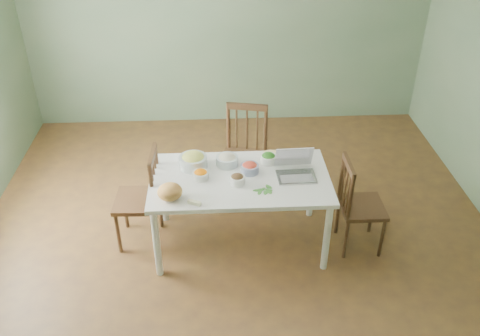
{
  "coord_description": "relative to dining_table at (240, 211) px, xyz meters",
  "views": [
    {
      "loc": [
        -0.18,
        -3.75,
        3.24
      ],
      "look_at": [
        0.02,
        -0.04,
        0.84
      ],
      "focal_mm": 38.41,
      "sensor_mm": 36.0,
      "label": 1
    }
  ],
  "objects": [
    {
      "name": "chair_right",
      "position": [
        1.1,
        -0.08,
        0.09
      ],
      "size": [
        0.39,
        0.41,
        0.92
      ],
      "primitive_type": null,
      "rotation": [
        0.0,
        0.0,
        1.57
      ],
      "color": "#351E11",
      "rests_on": "floor"
    },
    {
      "name": "butter_stick",
      "position": [
        -0.39,
        -0.37,
        0.38
      ],
      "size": [
        0.12,
        0.08,
        0.03
      ],
      "primitive_type": "cube",
      "rotation": [
        0.0,
        0.0,
        -0.44
      ],
      "color": "beige",
      "rests_on": "dining_table"
    },
    {
      "name": "flatbread",
      "position": [
        0.31,
        0.34,
        0.38
      ],
      "size": [
        0.22,
        0.22,
        0.02
      ],
      "primitive_type": "cylinder",
      "rotation": [
        0.0,
        0.0,
        -0.31
      ],
      "color": "#E0BC7D",
      "rests_on": "dining_table"
    },
    {
      "name": "chair_far",
      "position": [
        0.08,
        0.7,
        0.14
      ],
      "size": [
        0.53,
        0.51,
        1.01
      ],
      "primitive_type": null,
      "rotation": [
        0.0,
        0.0,
        -0.2
      ],
      "color": "#351E11",
      "rests_on": "floor"
    },
    {
      "name": "floor",
      "position": [
        -0.02,
        0.04,
        -0.37
      ],
      "size": [
        5.0,
        5.0,
        0.0
      ],
      "primitive_type": "cube",
      "color": "#472E1E",
      "rests_on": "ground"
    },
    {
      "name": "bowl_mushroom",
      "position": [
        -0.03,
        -0.09,
        0.41
      ],
      "size": [
        0.15,
        0.15,
        0.09
      ],
      "primitive_type": null,
      "rotation": [
        0.0,
        0.0,
        0.14
      ],
      "color": "black",
      "rests_on": "dining_table"
    },
    {
      "name": "wall_back",
      "position": [
        -0.02,
        2.54,
        0.98
      ],
      "size": [
        5.0,
        0.0,
        2.7
      ],
      "primitive_type": "cube",
      "color": "gray",
      "rests_on": "ground"
    },
    {
      "name": "bowl_redpep",
      "position": [
        0.09,
        0.08,
        0.42
      ],
      "size": [
        0.2,
        0.2,
        0.1
      ],
      "primitive_type": null,
      "rotation": [
        0.0,
        0.0,
        -0.24
      ],
      "color": "red",
      "rests_on": "dining_table"
    },
    {
      "name": "bowl_broccoli",
      "position": [
        0.27,
        0.24,
        0.42
      ],
      "size": [
        0.17,
        0.17,
        0.1
      ],
      "primitive_type": null,
      "rotation": [
        0.0,
        0.0,
        0.16
      ],
      "color": "#184E09",
      "rests_on": "dining_table"
    },
    {
      "name": "bowl_carrot",
      "position": [
        -0.34,
        0.01,
        0.41
      ],
      "size": [
        0.19,
        0.19,
        0.08
      ],
      "primitive_type": null,
      "rotation": [
        0.0,
        0.0,
        0.41
      ],
      "color": "#E66C00",
      "rests_on": "dining_table"
    },
    {
      "name": "dining_table",
      "position": [
        0.0,
        0.0,
        0.0
      ],
      "size": [
        1.57,
        0.89,
        0.74
      ],
      "primitive_type": null,
      "color": "white",
      "rests_on": "floor"
    },
    {
      "name": "basil_bunch",
      "position": [
        0.18,
        -0.2,
        0.38
      ],
      "size": [
        0.19,
        0.19,
        0.02
      ],
      "primitive_type": null,
      "color": "#26491C",
      "rests_on": "dining_table"
    },
    {
      "name": "bowl_onion",
      "position": [
        -0.11,
        0.22,
        0.42
      ],
      "size": [
        0.2,
        0.2,
        0.11
      ],
      "primitive_type": null,
      "rotation": [
        0.0,
        0.0,
        0.01
      ],
      "color": "beige",
      "rests_on": "dining_table"
    },
    {
      "name": "laptop",
      "position": [
        0.49,
        -0.03,
        0.48
      ],
      "size": [
        0.35,
        0.32,
        0.23
      ],
      "primitive_type": null,
      "rotation": [
        0.0,
        0.0,
        0.04
      ],
      "color": "silver",
      "rests_on": "dining_table"
    },
    {
      "name": "bread_boule",
      "position": [
        -0.59,
        -0.27,
        0.44
      ],
      "size": [
        0.25,
        0.25,
        0.13
      ],
      "primitive_type": "ellipsoid",
      "rotation": [
        0.0,
        0.0,
        0.23
      ],
      "color": "gold",
      "rests_on": "dining_table"
    },
    {
      "name": "bowl_squash",
      "position": [
        -0.41,
        0.19,
        0.44
      ],
      "size": [
        0.29,
        0.29,
        0.15
      ],
      "primitive_type": null,
      "rotation": [
        0.0,
        0.0,
        -0.19
      ],
      "color": "#C1C658",
      "rests_on": "dining_table"
    },
    {
      "name": "chair_left",
      "position": [
        -0.93,
        0.1,
        0.11
      ],
      "size": [
        0.42,
        0.44,
        0.95
      ],
      "primitive_type": null,
      "rotation": [
        0.0,
        0.0,
        -1.61
      ],
      "color": "#351E11",
      "rests_on": "floor"
    }
  ]
}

